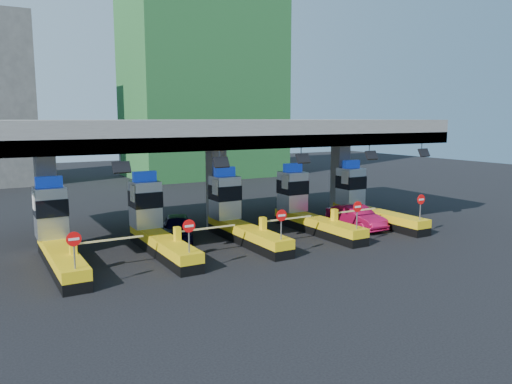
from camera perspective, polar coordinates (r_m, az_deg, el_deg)
ground at (r=29.54m, az=-1.99°, el=-5.47°), size 120.00×120.00×0.00m
toll_canopy at (r=31.26m, az=-4.52°, el=6.64°), size 28.00×12.09×7.00m
toll_lane_far_left at (r=26.47m, az=-21.86°, el=-4.61°), size 4.43×8.00×4.16m
toll_lane_left at (r=27.57m, az=-11.51°, el=-3.67°), size 4.43×8.00×4.16m
toll_lane_center at (r=29.48m, az=-2.25°, el=-2.72°), size 4.43×8.00×4.16m
toll_lane_right at (r=32.06m, az=5.69°, el=-1.85°), size 4.43×8.00×4.16m
toll_lane_far_right at (r=35.17m, az=12.34°, el=-1.09°), size 4.43×8.00×4.16m
bg_building_scaffold at (r=63.11m, az=-6.17°, el=14.65°), size 18.00×12.00×28.00m
van at (r=29.83m, az=-8.99°, el=-3.99°), size 3.14×4.64×1.47m
red_car at (r=33.04m, az=11.36°, el=-2.82°), size 1.59×4.52×1.49m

